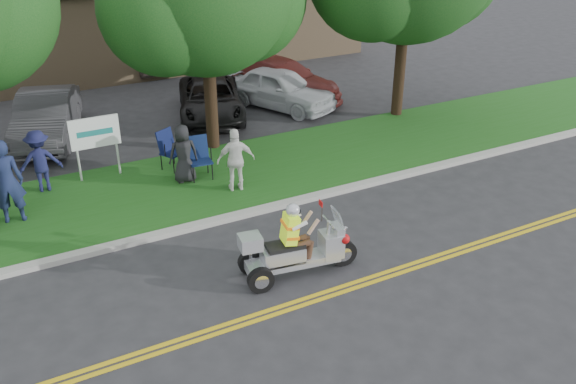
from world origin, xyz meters
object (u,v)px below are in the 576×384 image
trike_scooter (294,251)px  spectator_adult_right (236,160)px  lawn_chair_a (199,155)px  parked_car_left (46,117)px  parked_car_mid (211,99)px  lawn_chair_b (169,147)px  parked_car_far_right (280,88)px  parked_car_right (281,80)px  spectator_adult_left (6,181)px

trike_scooter → spectator_adult_right: spectator_adult_right is taller
lawn_chair_a → parked_car_left: size_ratio=0.24×
spectator_adult_right → parked_car_mid: spectator_adult_right is taller
lawn_chair_a → parked_car_mid: parked_car_mid is taller
parked_car_left → lawn_chair_b: bearing=-40.1°
lawn_chair_a → lawn_chair_b: 1.02m
parked_car_far_right → spectator_adult_right: bearing=-151.2°
parked_car_left → parked_car_mid: 5.15m
parked_car_left → parked_car_far_right: (7.64, -0.59, -0.04)m
trike_scooter → parked_car_left: size_ratio=0.55×
lawn_chair_a → lawn_chair_b: lawn_chair_a is taller
lawn_chair_a → lawn_chair_b: bearing=125.3°
lawn_chair_a → parked_car_right: parked_car_right is taller
lawn_chair_b → parked_car_far_right: (5.09, 3.36, -0.01)m
parked_car_left → parked_car_far_right: parked_car_left is taller
parked_car_mid → parked_car_right: (3.00, 0.70, 0.09)m
lawn_chair_a → trike_scooter: bearing=-83.4°
spectator_adult_left → parked_car_left: 5.35m
lawn_chair_b → spectator_adult_left: bearing=167.1°
spectator_adult_left → spectator_adult_right: spectator_adult_left is taller
parked_car_left → parked_car_far_right: bearing=12.6°
lawn_chair_a → parked_car_mid: bearing=70.6°
spectator_adult_left → parked_car_mid: (6.67, 4.72, -0.48)m
parked_car_mid → spectator_adult_right: bearing=-86.9°
trike_scooter → spectator_adult_right: (0.47, 3.87, 0.35)m
lawn_chair_b → parked_car_left: size_ratio=0.24×
spectator_adult_left → spectator_adult_right: size_ratio=1.23×
trike_scooter → spectator_adult_right: 3.91m
trike_scooter → lawn_chair_b: (-0.58, 5.94, 0.14)m
lawn_chair_b → parked_car_left: parked_car_left is taller
lawn_chair_b → spectator_adult_left: (-4.08, -1.16, 0.39)m
parked_car_right → parked_car_far_right: size_ratio=1.19×
lawn_chair_b → lawn_chair_a: bearing=-89.2°
trike_scooter → spectator_adult_right: bearing=91.8°
parked_car_mid → parked_car_far_right: 2.51m
lawn_chair_a → spectator_adult_right: bearing=-59.6°
lawn_chair_b → parked_car_mid: parked_car_mid is taller
lawn_chair_a → parked_car_far_right: 6.25m
spectator_adult_right → parked_car_left: size_ratio=0.36×
spectator_adult_right → parked_car_right: (4.54, 6.33, -0.20)m
parked_car_left → parked_car_right: size_ratio=0.91×
parked_car_mid → parked_car_far_right: parked_car_far_right is taller
parked_car_mid → parked_car_far_right: size_ratio=1.09×
trike_scooter → parked_car_mid: bearing=86.8°
trike_scooter → parked_car_far_right: trike_scooter is taller
lawn_chair_a → parked_car_left: bearing=128.0°
lawn_chair_a → spectator_adult_left: (-4.58, -0.28, 0.38)m
spectator_adult_right → trike_scooter: bearing=96.7°
lawn_chair_a → spectator_adult_right: (0.54, -1.19, 0.19)m
parked_car_right → parked_car_far_right: parked_car_right is taller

